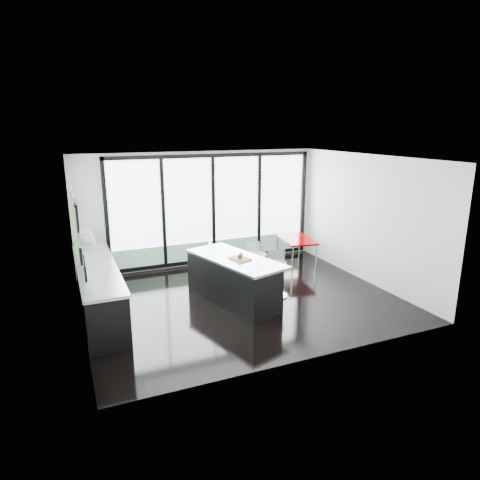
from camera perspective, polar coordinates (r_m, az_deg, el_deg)
name	(u,v)px	position (r m, az deg, el deg)	size (l,w,h in m)	color
floor	(241,299)	(8.69, 0.17, -7.89)	(6.00, 5.00, 0.00)	black
ceiling	(241,158)	(8.03, 0.19, 10.86)	(6.00, 5.00, 0.00)	white
wall_back	(212,214)	(10.62, -3.75, 3.50)	(6.00, 0.09, 2.80)	silver
wall_front	(311,271)	(6.13, 9.50, -4.05)	(6.00, 0.00, 2.80)	silver
wall_left	(76,235)	(7.84, -21.04, 0.58)	(0.26, 5.00, 2.80)	silver
wall_right	(367,219)	(9.80, 16.52, 2.71)	(0.00, 5.00, 2.80)	silver
counter_cabinets	(99,290)	(8.30, -18.29, -6.37)	(0.69, 3.24, 1.36)	black
island	(233,279)	(8.45, -0.98, -5.27)	(1.48, 2.35, 1.16)	black
bar_stool_near	(276,279)	(8.74, 4.87, -5.25)	(0.46, 0.46, 0.73)	silver
bar_stool_far	(258,269)	(9.34, 2.37, -3.90)	(0.45, 0.45, 0.71)	silver
red_table	(296,251)	(10.85, 7.47, -1.46)	(0.71, 1.24, 0.66)	#7A0000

